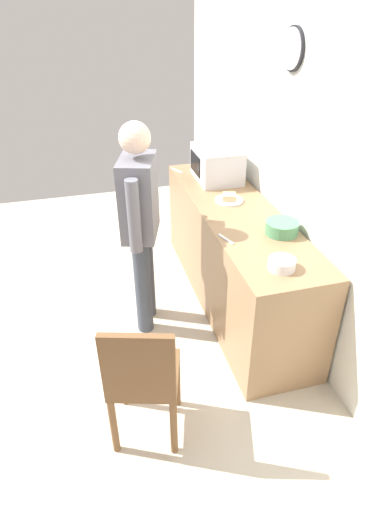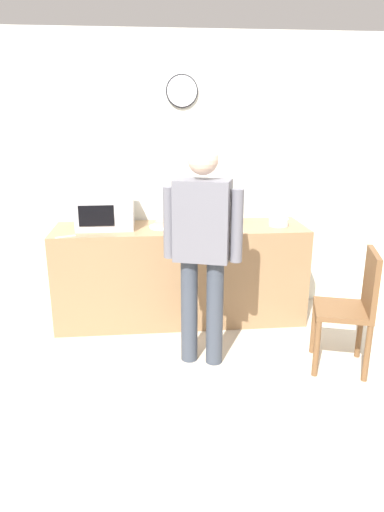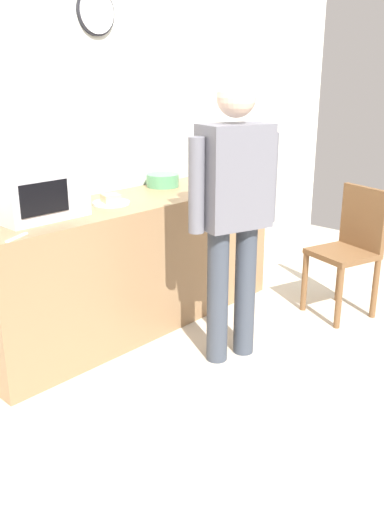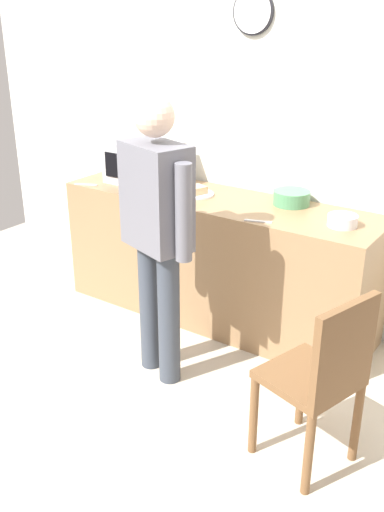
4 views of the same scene
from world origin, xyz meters
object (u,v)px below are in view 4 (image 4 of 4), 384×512
at_px(person_standing, 157,223).
at_px(cereal_bowl, 342,221).
at_px(spoon_utensil, 86,184).
at_px(salad_bowl, 291,198).
at_px(microwave, 144,162).
at_px(fork_utensil, 258,221).
at_px(sandwich_plate, 197,192).
at_px(wooden_chair, 322,375).

bearing_deg(person_standing, cereal_bowl, 44.06).
height_order(spoon_utensil, person_standing, person_standing).
bearing_deg(salad_bowl, microwave, -173.81).
bearing_deg(cereal_bowl, fork_utensil, -154.12).
bearing_deg(person_standing, salad_bowl, 69.42).
bearing_deg(microwave, person_standing, -47.71).
xyz_separation_m(sandwich_plate, person_standing, (0.27, -0.80, 0.06)).
distance_m(microwave, sandwich_plate, 0.53).
bearing_deg(microwave, salad_bowl, 6.19).
bearing_deg(sandwich_plate, spoon_utensil, -162.70).
relative_size(salad_bowl, fork_utensil, 1.42).
bearing_deg(sandwich_plate, wooden_chair, -35.90).
bearing_deg(sandwich_plate, cereal_bowl, -1.43).
distance_m(cereal_bowl, fork_utensil, 0.50).
distance_m(person_standing, wooden_chair, 1.22).
xyz_separation_m(microwave, person_standing, (0.77, -0.85, -0.06)).
distance_m(salad_bowl, person_standing, 1.04).
xyz_separation_m(salad_bowl, cereal_bowl, (0.43, -0.20, -0.01)).
bearing_deg(fork_utensil, microwave, 165.11).
bearing_deg(microwave, sandwich_plate, -6.11).
bearing_deg(wooden_chair, fork_utensil, 135.37).
bearing_deg(fork_utensil, sandwich_plate, 158.37).
height_order(microwave, fork_utensil, microwave).
distance_m(sandwich_plate, fork_utensil, 0.66).
height_order(microwave, cereal_bowl, microwave).
xyz_separation_m(sandwich_plate, fork_utensil, (0.62, -0.24, -0.02)).
bearing_deg(spoon_utensil, person_standing, -26.59).
height_order(microwave, salad_bowl, microwave).
xyz_separation_m(microwave, cereal_bowl, (1.57, -0.08, -0.12)).
bearing_deg(wooden_chair, sandwich_plate, 144.10).
xyz_separation_m(microwave, sandwich_plate, (0.51, -0.05, -0.13)).
relative_size(microwave, cereal_bowl, 2.81).
height_order(sandwich_plate, fork_utensil, sandwich_plate).
xyz_separation_m(salad_bowl, wooden_chair, (0.75, -1.18, -0.43)).
relative_size(sandwich_plate, fork_utensil, 1.40).
distance_m(salad_bowl, fork_utensil, 0.42).
xyz_separation_m(person_standing, wooden_chair, (1.11, -0.20, -0.47)).
relative_size(cereal_bowl, wooden_chair, 0.19).
bearing_deg(spoon_utensil, fork_utensil, 0.41).
distance_m(microwave, person_standing, 1.15).
bearing_deg(wooden_chair, spoon_utensil, 161.25).
bearing_deg(spoon_utensil, microwave, 44.88).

